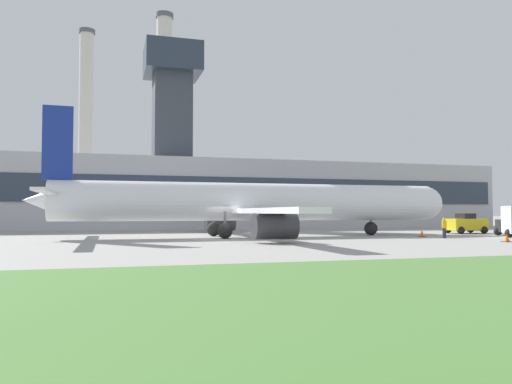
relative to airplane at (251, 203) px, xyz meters
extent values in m
plane|color=#999691|center=(-2.62, -2.85, -2.76)|extent=(400.00, 400.00, 0.00)
cube|color=#B2B2B7|center=(-2.62, 23.33, 1.47)|extent=(85.04, 10.91, 8.44)
cube|color=#2D3847|center=(-2.62, 17.82, 1.89)|extent=(83.34, 0.16, 3.04)
cube|color=#383D47|center=(-3.75, 23.33, 6.88)|extent=(4.58, 4.58, 19.27)
cube|color=#283342|center=(-3.75, 23.33, 18.35)|extent=(6.87, 6.87, 3.66)
cylinder|color=beige|center=(-15.19, 49.96, 13.58)|extent=(2.35, 2.35, 32.68)
cylinder|color=#4C4C51|center=(-15.19, 49.96, 30.27)|extent=(2.70, 2.70, 0.70)
cylinder|color=beige|center=(-2.17, 48.69, 15.43)|extent=(2.72, 2.72, 36.37)
cylinder|color=#4C4C51|center=(-2.17, 48.69, 34.02)|extent=(3.12, 3.12, 0.81)
cylinder|color=white|center=(0.50, 0.00, 0.11)|extent=(31.98, 3.05, 3.05)
sphere|color=white|center=(16.49, 0.00, 0.11)|extent=(2.90, 2.90, 2.90)
cone|color=white|center=(-15.49, 0.00, 0.11)|extent=(3.36, 2.90, 2.90)
cube|color=navy|center=(-14.85, 0.00, 4.37)|extent=(2.14, 0.24, 5.48)
cube|color=white|center=(-15.01, -4.54, 0.56)|extent=(0.81, 9.09, 0.20)
cube|color=white|center=(-15.01, 4.54, 0.56)|extent=(0.81, 9.09, 0.20)
cube|color=white|center=(-1.10, -8.18, -0.66)|extent=(1.81, 15.14, 0.36)
cube|color=white|center=(-1.10, 8.18, -0.66)|extent=(1.81, 15.14, 0.36)
cylinder|color=#333338|center=(-0.80, -8.34, -1.67)|extent=(2.83, 1.72, 1.72)
cylinder|color=#333338|center=(-0.80, 8.34, -1.67)|extent=(2.83, 1.72, 1.72)
cylinder|color=#59595B|center=(10.89, 0.00, -1.41)|extent=(0.20, 0.20, 1.51)
sphere|color=black|center=(10.89, 0.00, -2.17)|extent=(1.17, 1.17, 1.17)
cylinder|color=#59595B|center=(-2.70, -2.13, -1.41)|extent=(0.20, 0.20, 1.51)
sphere|color=black|center=(-2.70, -2.13, -2.17)|extent=(1.17, 1.17, 1.17)
cylinder|color=#59595B|center=(-2.70, 2.13, -1.41)|extent=(0.20, 0.20, 1.51)
sphere|color=black|center=(-2.70, 2.13, -2.17)|extent=(1.17, 1.17, 1.17)
cube|color=yellow|center=(21.44, 0.80, -1.90)|extent=(3.82, 2.00, 1.09)
cube|color=black|center=(21.44, 0.80, -1.10)|extent=(1.35, 1.37, 0.50)
sphere|color=black|center=(22.78, -0.08, -2.41)|extent=(0.70, 0.70, 0.70)
sphere|color=black|center=(22.75, 1.74, -2.41)|extent=(0.70, 0.70, 0.70)
sphere|color=black|center=(20.14, -0.14, -2.41)|extent=(0.70, 0.70, 0.70)
sphere|color=black|center=(20.10, 1.68, -2.41)|extent=(0.70, 0.70, 0.70)
cube|color=#232328|center=(22.04, -4.11, -1.91)|extent=(2.74, 2.70, 1.07)
sphere|color=black|center=(21.26, -3.50, -2.41)|extent=(0.70, 0.70, 0.70)
sphere|color=black|center=(19.32, -6.84, -2.41)|extent=(0.70, 0.70, 0.70)
cylinder|color=#23283D|center=(13.76, -6.20, -2.37)|extent=(0.40, 0.40, 0.77)
cylinder|color=#F2A514|center=(13.76, -6.20, -1.68)|extent=(0.50, 0.50, 0.61)
sphere|color=tan|center=(13.76, -6.20, -1.27)|extent=(0.21, 0.21, 0.21)
cube|color=black|center=(13.50, -3.69, -2.74)|extent=(0.53, 0.53, 0.03)
cone|color=orange|center=(13.50, -3.69, -2.47)|extent=(0.38, 0.38, 0.57)
cube|color=black|center=(14.61, -11.61, -2.74)|extent=(0.56, 0.56, 0.03)
cone|color=orange|center=(14.61, -11.61, -2.47)|extent=(0.40, 0.40, 0.56)
camera|label=1|loc=(-11.14, -39.15, -0.78)|focal=35.00mm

